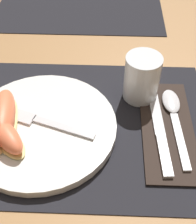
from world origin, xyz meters
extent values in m
plane|color=#A37547|center=(0.00, 0.00, 0.00)|extent=(3.00, 3.00, 0.00)
cube|color=black|center=(0.00, 0.00, 0.00)|extent=(0.47, 0.36, 0.00)
cube|color=black|center=(-0.05, 0.48, 0.00)|extent=(0.47, 0.36, 0.00)
cylinder|color=white|center=(-0.08, -0.02, 0.01)|extent=(0.27, 0.27, 0.02)
cylinder|color=silver|center=(0.10, 0.08, 0.05)|extent=(0.07, 0.07, 0.09)
cylinder|color=yellow|center=(0.10, 0.08, 0.02)|extent=(0.06, 0.06, 0.03)
cube|color=#2D231E|center=(0.15, -0.01, 0.01)|extent=(0.10, 0.24, 0.00)
cube|color=silver|center=(0.14, -0.07, 0.01)|extent=(0.02, 0.09, 0.01)
cube|color=silver|center=(0.13, 0.04, 0.01)|extent=(0.03, 0.13, 0.01)
cube|color=silver|center=(0.17, -0.04, 0.01)|extent=(0.02, 0.13, 0.01)
ellipsoid|color=silver|center=(0.16, 0.06, 0.01)|extent=(0.04, 0.07, 0.01)
cube|color=silver|center=(-0.04, -0.03, 0.02)|extent=(0.12, 0.05, 0.00)
cube|color=silver|center=(-0.13, 0.00, 0.02)|extent=(0.08, 0.05, 0.00)
ellipsoid|color=#F4DB84|center=(-0.15, -0.02, 0.02)|extent=(0.06, 0.14, 0.01)
ellipsoid|color=#F2754C|center=(-0.15, -0.02, 0.04)|extent=(0.06, 0.13, 0.04)
ellipsoid|color=#F4DB84|center=(-0.13, -0.06, 0.02)|extent=(0.09, 0.10, 0.01)
ellipsoid|color=#F2754C|center=(-0.13, -0.06, 0.04)|extent=(0.09, 0.09, 0.04)
camera|label=1|loc=(0.04, -0.38, 0.45)|focal=50.00mm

